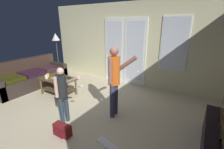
% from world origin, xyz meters
% --- Properties ---
extents(ground_plane, '(6.04, 4.89, 0.02)m').
position_xyz_m(ground_plane, '(0.00, 0.00, -0.01)').
color(ground_plane, beige).
extents(wall_back_with_doors, '(6.04, 0.09, 2.62)m').
position_xyz_m(wall_back_with_doors, '(0.05, 2.41, 1.28)').
color(wall_back_with_doors, beige).
rests_on(wall_back_with_doors, ground_plane).
extents(leather_couch, '(0.89, 2.24, 0.87)m').
position_xyz_m(leather_couch, '(-2.41, 0.46, 0.29)').
color(leather_couch, '#2E2520').
rests_on(leather_couch, ground_plane).
extents(coffee_table, '(0.92, 0.58, 0.51)m').
position_xyz_m(coffee_table, '(-1.11, 0.49, 0.37)').
color(coffee_table, brown).
rests_on(coffee_table, ground_plane).
extents(tv_stand, '(0.41, 1.69, 0.49)m').
position_xyz_m(tv_stand, '(2.71, 0.16, 0.25)').
color(tv_stand, black).
rests_on(tv_stand, ground_plane).
extents(person_adult, '(0.58, 0.44, 1.53)m').
position_xyz_m(person_adult, '(0.79, 0.42, 0.92)').
color(person_adult, '#3B395C').
rests_on(person_adult, ground_plane).
extents(person_child, '(0.53, 0.32, 1.18)m').
position_xyz_m(person_child, '(0.07, -0.34, 0.71)').
color(person_child, '#293E4F').
rests_on(person_child, ground_plane).
extents(floor_lamp, '(0.31, 0.31, 1.60)m').
position_xyz_m(floor_lamp, '(-2.71, 1.85, 1.36)').
color(floor_lamp, '#302827').
rests_on(floor_lamp, ground_plane).
extents(backpack, '(0.35, 0.19, 0.21)m').
position_xyz_m(backpack, '(0.31, -0.65, 0.10)').
color(backpack, maroon).
rests_on(backpack, ground_plane).
extents(loose_keyboard, '(0.46, 0.23, 0.02)m').
position_xyz_m(loose_keyboard, '(1.17, -0.43, 0.01)').
color(loose_keyboard, white).
rests_on(loose_keyboard, ground_plane).
extents(laptop_closed, '(0.38, 0.32, 0.02)m').
position_xyz_m(laptop_closed, '(-1.04, 0.42, 0.52)').
color(laptop_closed, '#B9B5B6').
rests_on(laptop_closed, coffee_table).
extents(cup_near_edge, '(0.08, 0.08, 0.09)m').
position_xyz_m(cup_near_edge, '(-1.43, 0.41, 0.55)').
color(cup_near_edge, gold).
rests_on(cup_near_edge, coffee_table).
extents(cup_by_laptop, '(0.08, 0.08, 0.10)m').
position_xyz_m(cup_by_laptop, '(-1.33, 0.29, 0.56)').
color(cup_by_laptop, white).
rests_on(cup_by_laptop, coffee_table).
extents(tv_remote_black, '(0.18, 0.09, 0.02)m').
position_xyz_m(tv_remote_black, '(-0.81, 0.63, 0.52)').
color(tv_remote_black, black).
rests_on(tv_remote_black, coffee_table).
extents(dvd_remote_slim, '(0.18, 0.10, 0.02)m').
position_xyz_m(dvd_remote_slim, '(-1.27, 0.64, 0.52)').
color(dvd_remote_slim, black).
rests_on(dvd_remote_slim, coffee_table).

